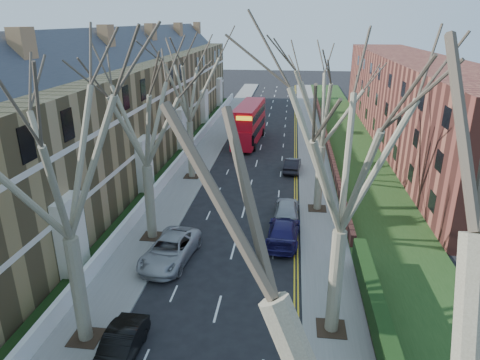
% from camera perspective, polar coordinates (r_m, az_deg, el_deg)
% --- Properties ---
extents(pavement_left, '(3.00, 102.00, 0.12)m').
position_cam_1_polar(pavement_left, '(50.93, -3.98, 4.67)').
color(pavement_left, slate).
rests_on(pavement_left, ground).
extents(pavement_right, '(3.00, 102.00, 0.12)m').
position_cam_1_polar(pavement_right, '(50.13, 9.66, 4.16)').
color(pavement_right, slate).
rests_on(pavement_right, ground).
extents(terrace_left, '(9.70, 78.00, 13.60)m').
position_cam_1_polar(terrace_left, '(44.35, -15.99, 8.80)').
color(terrace_left, olive).
rests_on(terrace_left, ground).
extents(flats_right, '(13.97, 54.00, 10.00)m').
position_cam_1_polar(flats_right, '(54.70, 22.05, 9.64)').
color(flats_right, brown).
rests_on(flats_right, ground).
extents(front_wall_left, '(0.30, 78.00, 1.00)m').
position_cam_1_polar(front_wall_left, '(43.67, -8.06, 2.54)').
color(front_wall_left, white).
rests_on(front_wall_left, ground).
extents(grass_verge_right, '(6.00, 102.00, 0.06)m').
position_cam_1_polar(grass_verge_right, '(50.55, 14.77, 4.01)').
color(grass_verge_right, '#1D3B15').
rests_on(grass_verge_right, ground).
extents(tree_left_mid, '(10.50, 10.50, 14.71)m').
position_cam_1_polar(tree_left_mid, '(18.15, -23.40, 4.62)').
color(tree_left_mid, '#726851').
rests_on(tree_left_mid, ground).
extents(tree_left_far, '(10.15, 10.15, 14.22)m').
position_cam_1_polar(tree_left_far, '(27.09, -12.96, 9.93)').
color(tree_left_far, '#726851').
rests_on(tree_left_far, ground).
extents(tree_left_dist, '(10.50, 10.50, 14.71)m').
position_cam_1_polar(tree_left_dist, '(38.42, -6.99, 13.80)').
color(tree_left_dist, '#726851').
rests_on(tree_left_dist, ground).
extents(tree_right_mid, '(10.50, 10.50, 14.71)m').
position_cam_1_polar(tree_right_mid, '(17.81, 14.29, 5.42)').
color(tree_right_mid, '#726851').
rests_on(tree_right_mid, ground).
extents(tree_right_far, '(10.15, 10.15, 14.22)m').
position_cam_1_polar(tree_right_far, '(31.53, 11.30, 11.51)').
color(tree_right_far, '#726851').
rests_on(tree_right_far, ground).
extents(double_decker_bus, '(3.31, 10.99, 4.54)m').
position_cam_1_polar(double_decker_bus, '(51.62, 1.21, 7.42)').
color(double_decker_bus, red).
rests_on(double_decker_bus, ground).
extents(car_left_mid, '(1.45, 4.05, 1.33)m').
position_cam_1_polar(car_left_mid, '(20.63, -15.73, -20.70)').
color(car_left_mid, black).
rests_on(car_left_mid, ground).
extents(car_left_far, '(3.17, 5.76, 1.53)m').
position_cam_1_polar(car_left_far, '(26.95, -9.30, -9.17)').
color(car_left_far, '#A0A1A6').
rests_on(car_left_far, ground).
extents(car_right_near, '(2.37, 5.26, 1.50)m').
position_cam_1_polar(car_right_near, '(28.94, 5.82, -6.81)').
color(car_right_near, '#1C164F').
rests_on(car_right_near, ground).
extents(car_right_mid, '(1.83, 4.44, 1.51)m').
position_cam_1_polar(car_right_mid, '(32.18, 6.25, -3.87)').
color(car_right_mid, '#A0A2A8').
rests_on(car_right_mid, ground).
extents(car_right_far, '(1.77, 4.15, 1.33)m').
position_cam_1_polar(car_right_far, '(42.23, 7.00, 2.03)').
color(car_right_far, black).
rests_on(car_right_far, ground).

